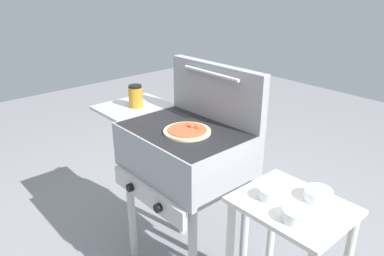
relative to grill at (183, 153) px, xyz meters
name	(u,v)px	position (x,y,z in m)	size (l,w,h in m)	color
grill	(183,153)	(0.00, 0.00, 0.00)	(0.96, 0.53, 0.90)	gray
grill_lid_open	(216,92)	(0.01, 0.22, 0.30)	(0.63, 0.09, 0.30)	gray
pizza_pepperoni	(187,131)	(0.06, -0.02, 0.15)	(0.24, 0.24, 0.03)	beige
sauce_jar	(136,96)	(-0.43, 0.01, 0.21)	(0.08, 0.08, 0.13)	#B77A1E
prep_table	(288,249)	(0.67, 0.00, -0.20)	(0.44, 0.36, 0.78)	beige
topping_bowl_near	(318,195)	(0.72, 0.10, 0.05)	(0.11, 0.11, 0.04)	silver
topping_bowl_far	(296,215)	(0.74, -0.08, 0.05)	(0.11, 0.11, 0.04)	silver
topping_bowl_middle	(270,194)	(0.59, -0.03, 0.05)	(0.10, 0.10, 0.04)	silver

